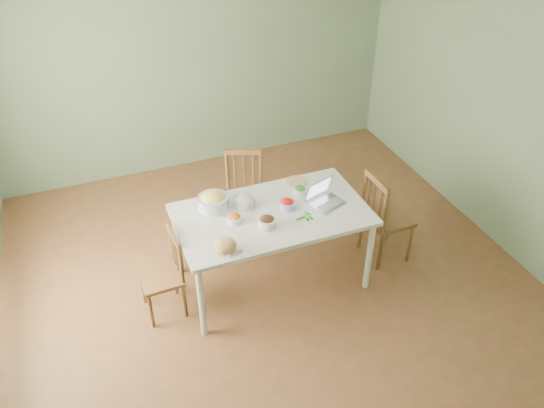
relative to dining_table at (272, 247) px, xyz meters
name	(u,v)px	position (x,y,z in m)	size (l,w,h in m)	color
floor	(270,281)	(-0.03, -0.03, -0.41)	(5.00, 5.00, 0.00)	brown
ceiling	(270,3)	(-0.03, -0.03, 2.29)	(5.00, 5.00, 0.00)	white
wall_back	(195,63)	(-0.03, 2.47, 0.94)	(5.00, 0.00, 2.70)	#5D7157
wall_right	(506,117)	(2.47, -0.03, 0.94)	(0.00, 5.00, 2.70)	#5D7157
dining_table	(272,247)	(0.00, 0.00, 0.00)	(1.75, 0.99, 0.82)	white
chair_far	(244,197)	(0.00, 0.81, 0.06)	(0.42, 0.40, 0.95)	#4A2714
chair_left	(160,275)	(-1.08, -0.02, 0.02)	(0.38, 0.36, 0.86)	#4A2714
chair_right	(388,216)	(1.23, -0.07, 0.09)	(0.44, 0.42, 0.99)	#4A2714
bread_boule	(225,245)	(-0.56, -0.35, 0.47)	(0.19, 0.19, 0.12)	tan
butter_stick	(236,252)	(-0.49, -0.42, 0.43)	(0.12, 0.04, 0.03)	beige
bowl_squash	(213,201)	(-0.47, 0.27, 0.49)	(0.29, 0.29, 0.17)	#E8CB53
bowl_carrot	(235,218)	(-0.36, 0.00, 0.45)	(0.14, 0.14, 0.08)	orange
bowl_onion	(245,200)	(-0.19, 0.21, 0.46)	(0.19, 0.19, 0.10)	beige
bowl_mushroom	(267,222)	(-0.11, -0.17, 0.46)	(0.16, 0.16, 0.11)	black
bowl_redpep	(287,204)	(0.16, 0.02, 0.46)	(0.15, 0.15, 0.09)	#C70011
bowl_broccoli	(300,190)	(0.36, 0.19, 0.45)	(0.13, 0.13, 0.08)	#163914
flatbread	(297,182)	(0.41, 0.37, 0.42)	(0.22, 0.22, 0.02)	beige
basil_bunch	(304,217)	(0.24, -0.17, 0.42)	(0.18, 0.18, 0.02)	#1B640A
laptop	(328,195)	(0.53, -0.07, 0.51)	(0.30, 0.27, 0.21)	silver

